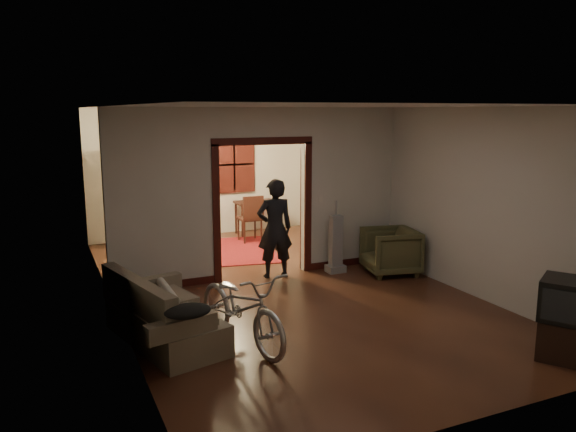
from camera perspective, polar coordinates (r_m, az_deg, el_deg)
floor at (r=8.91m, az=-0.80°, el=-7.28°), size 5.00×8.50×0.01m
ceiling at (r=8.47m, az=-0.85°, el=11.04°), size 5.00×8.50×0.01m
wall_back at (r=12.56m, az=-8.59°, el=4.40°), size 5.00×0.02×2.80m
wall_left at (r=7.94m, az=-17.62°, el=0.41°), size 0.02×8.50×2.80m
wall_right at (r=9.83m, az=12.67°, el=2.55°), size 0.02×8.50×2.80m
partition_wall at (r=9.27m, az=-2.67°, el=2.31°), size 5.00×0.14×2.80m
door_casing at (r=9.31m, az=-2.66°, el=0.49°), size 1.74×0.20×2.32m
far_window at (r=12.71m, az=-5.51°, el=5.23°), size 0.98×0.06×1.28m
chandelier at (r=10.82m, az=-6.18°, el=8.52°), size 0.24×0.24×0.24m
light_switch at (r=9.65m, az=3.30°, el=1.74°), size 0.08×0.01×0.12m
sofa at (r=6.96m, az=-12.36°, el=-9.18°), size 1.22×1.93×0.82m
rolled_paper at (r=7.22m, az=-12.12°, el=-7.44°), size 0.11×0.87×0.11m
jacket at (r=6.04m, az=-10.16°, el=-9.49°), size 0.49×0.37×0.14m
bicycle at (r=6.73m, az=-4.72°, el=-9.15°), size 0.99×1.87×0.94m
armchair at (r=9.70m, az=10.33°, el=-3.54°), size 1.02×1.00×0.78m
tv_stand at (r=7.12m, az=26.00°, el=-11.18°), size 0.66×0.64×0.45m
crt_tv at (r=6.97m, az=26.31°, el=-7.59°), size 0.71×0.69×0.46m
vacuum at (r=9.64m, az=4.88°, el=-2.84°), size 0.35×0.31×1.00m
person at (r=9.27m, az=-1.35°, el=-1.28°), size 0.65×0.46×1.65m
oriental_rug at (r=11.21m, az=-5.94°, el=-3.52°), size 2.10×2.53×0.02m
locker at (r=12.03m, az=-14.68°, el=1.92°), size 1.10×0.79×1.98m
globe at (r=11.93m, az=-14.90°, el=6.45°), size 0.29×0.29×0.29m
desk at (r=12.68m, az=-3.09°, el=-0.16°), size 0.99×0.56×0.73m
desk_chair at (r=11.88m, az=-3.91°, el=-0.25°), size 0.48×0.48×1.00m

